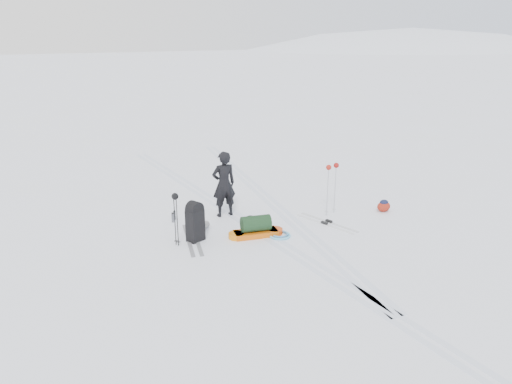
# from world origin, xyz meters

# --- Properties ---
(ground) EXTENTS (200.00, 200.00, 0.00)m
(ground) POSITION_xyz_m (0.00, 0.00, 0.00)
(ground) COLOR white
(ground) RESTS_ON ground
(snow_hill_backdrop) EXTENTS (359.50, 192.00, 162.45)m
(snow_hill_backdrop) POSITION_xyz_m (62.69, 84.02, -69.02)
(snow_hill_backdrop) COLOR white
(snow_hill_backdrop) RESTS_ON ground
(ski_tracks) EXTENTS (3.38, 17.97, 0.01)m
(ski_tracks) POSITION_xyz_m (0.61, 0.88, 0.00)
(ski_tracks) COLOR silver
(ski_tracks) RESTS_ON ground
(skier) EXTENTS (0.67, 0.45, 1.79)m
(skier) POSITION_xyz_m (-0.34, 1.10, 0.90)
(skier) COLOR black
(skier) RESTS_ON ground
(pulk_sled) EXTENTS (1.42, 0.64, 0.52)m
(pulk_sled) POSITION_xyz_m (-0.20, -0.54, 0.20)
(pulk_sled) COLOR #C9580B
(pulk_sled) RESTS_ON ground
(expedition_rucksack) EXTENTS (0.85, 0.97, 0.99)m
(expedition_rucksack) POSITION_xyz_m (-1.57, -0.07, 0.46)
(expedition_rucksack) COLOR black
(expedition_rucksack) RESTS_ON ground
(ski_poles_black) EXTENTS (0.16, 0.17, 1.29)m
(ski_poles_black) POSITION_xyz_m (-2.10, -0.19, 1.06)
(ski_poles_black) COLOR black
(ski_poles_black) RESTS_ON ground
(ski_poles_silver) EXTENTS (0.45, 0.23, 1.43)m
(ski_poles_silver) POSITION_xyz_m (2.30, -0.10, 1.20)
(ski_poles_silver) COLOR #B6B8BE
(ski_poles_silver) RESTS_ON ground
(touring_skis_grey) EXTENTS (0.72, 1.97, 0.07)m
(touring_skis_grey) POSITION_xyz_m (-1.68, -0.06, 0.02)
(touring_skis_grey) COLOR #919599
(touring_skis_grey) RESTS_ON ground
(touring_skis_white) EXTENTS (0.80, 1.88, 0.07)m
(touring_skis_white) POSITION_xyz_m (1.82, -0.64, 0.02)
(touring_skis_white) COLOR silver
(touring_skis_white) RESTS_ON ground
(rope_coil) EXTENTS (0.57, 0.57, 0.07)m
(rope_coil) POSITION_xyz_m (0.32, -0.81, 0.03)
(rope_coil) COLOR #5FBFE7
(rope_coil) RESTS_ON ground
(small_daypack) EXTENTS (0.41, 0.32, 0.34)m
(small_daypack) POSITION_xyz_m (3.75, -0.60, 0.16)
(small_daypack) COLOR maroon
(small_daypack) RESTS_ON ground
(thermos_pair) EXTENTS (0.18, 0.25, 0.26)m
(thermos_pair) POSITION_xyz_m (-1.69, 1.34, 0.12)
(thermos_pair) COLOR #5B5C63
(thermos_pair) RESTS_ON ground
(stuff_sack) EXTENTS (0.35, 0.28, 0.20)m
(stuff_sack) POSITION_xyz_m (0.05, 0.30, 0.10)
(stuff_sack) COLOR black
(stuff_sack) RESTS_ON ground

